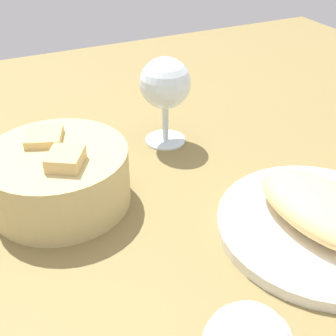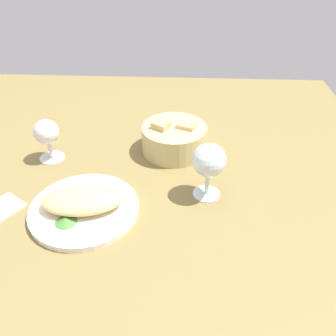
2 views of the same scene
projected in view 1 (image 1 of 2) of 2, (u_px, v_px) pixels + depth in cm
name	position (u px, v px, depth cm)	size (l,w,h in cm)	color
ground_plane	(222.00, 230.00, 53.97)	(140.00, 140.00, 2.00)	olive
plate	(319.00, 227.00, 51.99)	(23.93, 23.93, 1.40)	white
omelette	(324.00, 209.00, 50.49)	(17.45, 9.73, 4.00)	#EAC478
bread_basket	(59.00, 176.00, 55.14)	(17.56, 17.56, 9.05)	tan
wine_glass_near	(165.00, 86.00, 65.05)	(7.61, 7.61, 13.52)	silver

